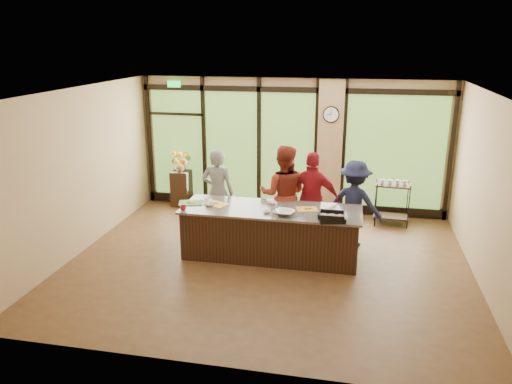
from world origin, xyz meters
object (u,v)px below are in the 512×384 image
at_px(cook_right, 354,204).
at_px(roasting_pan, 332,219).
at_px(cook_left, 218,192).
at_px(island_base, 271,234).
at_px(bar_cart, 392,198).
at_px(flower_stand, 182,188).

bearing_deg(cook_right, roasting_pan, 88.37).
relative_size(cook_left, cook_right, 1.06).
relative_size(island_base, bar_cart, 3.13).
height_order(cook_left, flower_stand, cook_left).
bearing_deg(roasting_pan, island_base, 145.35).
xyz_separation_m(cook_right, roasting_pan, (-0.36, -1.24, 0.12)).
bearing_deg(bar_cart, cook_right, -117.25).
distance_m(roasting_pan, flower_stand, 4.69).
height_order(island_base, flower_stand, island_base).
relative_size(roasting_pan, flower_stand, 0.51).
bearing_deg(roasting_pan, cook_right, 60.24).
xyz_separation_m(cook_left, cook_right, (2.67, -0.02, -0.05)).
relative_size(island_base, cook_right, 1.85).
bearing_deg(roasting_pan, flower_stand, 128.38).
height_order(flower_stand, bar_cart, bar_cart).
height_order(roasting_pan, bar_cart, roasting_pan).
bearing_deg(cook_left, bar_cart, -158.53).
bearing_deg(cook_left, cook_right, -179.25).
bearing_deg(roasting_pan, bar_cart, 52.15).
height_order(roasting_pan, flower_stand, roasting_pan).
xyz_separation_m(island_base, flower_stand, (-2.58, 2.45, -0.02)).
height_order(cook_right, bar_cart, cook_right).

